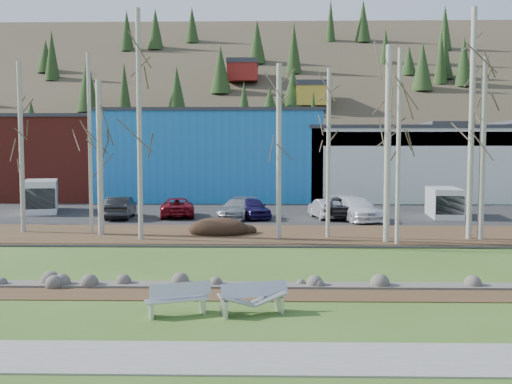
{
  "coord_description": "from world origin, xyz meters",
  "views": [
    {
      "loc": [
        -0.69,
        -15.55,
        4.47
      ],
      "look_at": [
        -1.29,
        12.59,
        2.5
      ],
      "focal_mm": 40.0,
      "sensor_mm": 36.0,
      "label": 1
    }
  ],
  "objects_px": {
    "car_2": "(177,207)",
    "car_3": "(238,208)",
    "car_5": "(325,209)",
    "car_7": "(355,209)",
    "seagull": "(185,293)",
    "car_0": "(117,207)",
    "car_1": "(120,208)",
    "van_white": "(444,203)",
    "bench_damaged": "(253,298)",
    "bench_intact": "(178,299)",
    "van_grey": "(41,196)",
    "car_4": "(252,208)",
    "car_6": "(342,208)"
  },
  "relations": [
    {
      "from": "bench_damaged",
      "to": "van_white",
      "type": "xyz_separation_m",
      "value": [
        12.2,
        22.58,
        0.69
      ]
    },
    {
      "from": "car_6",
      "to": "bench_intact",
      "type": "bearing_deg",
      "value": 81.73
    },
    {
      "from": "car_3",
      "to": "car_2",
      "type": "bearing_deg",
      "value": -179.84
    },
    {
      "from": "car_3",
      "to": "car_5",
      "type": "xyz_separation_m",
      "value": [
        5.7,
        0.09,
        -0.01
      ]
    },
    {
      "from": "seagull",
      "to": "car_5",
      "type": "distance_m",
      "value": 21.1
    },
    {
      "from": "car_0",
      "to": "car_1",
      "type": "relative_size",
      "value": 0.91
    },
    {
      "from": "bench_damaged",
      "to": "car_5",
      "type": "xyz_separation_m",
      "value": [
        4.14,
        21.63,
        0.36
      ]
    },
    {
      "from": "car_0",
      "to": "car_7",
      "type": "xyz_separation_m",
      "value": [
        15.69,
        -1.72,
        0.08
      ]
    },
    {
      "from": "car_4",
      "to": "car_5",
      "type": "relative_size",
      "value": 1.04
    },
    {
      "from": "car_0",
      "to": "van_white",
      "type": "xyz_separation_m",
      "value": [
        21.95,
        0.2,
        0.3
      ]
    },
    {
      "from": "bench_damaged",
      "to": "car_2",
      "type": "xyz_separation_m",
      "value": [
        -5.68,
        22.37,
        0.36
      ]
    },
    {
      "from": "car_3",
      "to": "van_white",
      "type": "xyz_separation_m",
      "value": [
        13.76,
        1.05,
        0.32
      ]
    },
    {
      "from": "seagull",
      "to": "car_1",
      "type": "distance_m",
      "value": 21.19
    },
    {
      "from": "bench_intact",
      "to": "car_6",
      "type": "bearing_deg",
      "value": 51.4
    },
    {
      "from": "car_3",
      "to": "car_5",
      "type": "relative_size",
      "value": 1.16
    },
    {
      "from": "van_white",
      "to": "van_grey",
      "type": "distance_m",
      "value": 28.3
    },
    {
      "from": "car_1",
      "to": "van_white",
      "type": "bearing_deg",
      "value": 178.01
    },
    {
      "from": "car_1",
      "to": "car_3",
      "type": "relative_size",
      "value": 0.96
    },
    {
      "from": "car_4",
      "to": "car_7",
      "type": "bearing_deg",
      "value": -27.75
    },
    {
      "from": "car_1",
      "to": "car_4",
      "type": "relative_size",
      "value": 1.07
    },
    {
      "from": "car_6",
      "to": "car_7",
      "type": "height_order",
      "value": "car_7"
    },
    {
      "from": "car_5",
      "to": "car_0",
      "type": "bearing_deg",
      "value": -13.44
    },
    {
      "from": "car_2",
      "to": "car_3",
      "type": "height_order",
      "value": "car_3"
    },
    {
      "from": "seagull",
      "to": "car_0",
      "type": "height_order",
      "value": "car_0"
    },
    {
      "from": "bench_intact",
      "to": "car_1",
      "type": "height_order",
      "value": "car_1"
    },
    {
      "from": "car_1",
      "to": "car_3",
      "type": "distance_m",
      "value": 7.7
    },
    {
      "from": "car_0",
      "to": "car_3",
      "type": "bearing_deg",
      "value": 167.58
    },
    {
      "from": "van_white",
      "to": "car_2",
      "type": "bearing_deg",
      "value": -172.12
    },
    {
      "from": "car_0",
      "to": "car_1",
      "type": "bearing_deg",
      "value": 110.29
    },
    {
      "from": "bench_damaged",
      "to": "car_3",
      "type": "bearing_deg",
      "value": 76.9
    },
    {
      "from": "bench_intact",
      "to": "van_white",
      "type": "height_order",
      "value": "van_white"
    },
    {
      "from": "car_0",
      "to": "car_1",
      "type": "distance_m",
      "value": 1.08
    },
    {
      "from": "car_3",
      "to": "car_5",
      "type": "bearing_deg",
      "value": 12.53
    },
    {
      "from": "bench_intact",
      "to": "car_5",
      "type": "height_order",
      "value": "car_5"
    },
    {
      "from": "bench_intact",
      "to": "car_0",
      "type": "height_order",
      "value": "car_0"
    },
    {
      "from": "car_3",
      "to": "car_7",
      "type": "relative_size",
      "value": 0.87
    },
    {
      "from": "car_6",
      "to": "van_white",
      "type": "bearing_deg",
      "value": -164.04
    },
    {
      "from": "car_3",
      "to": "car_6",
      "type": "bearing_deg",
      "value": 14.42
    },
    {
      "from": "bench_intact",
      "to": "car_4",
      "type": "height_order",
      "value": "car_4"
    },
    {
      "from": "bench_intact",
      "to": "van_white",
      "type": "distance_m",
      "value": 26.84
    },
    {
      "from": "car_2",
      "to": "car_0",
      "type": "bearing_deg",
      "value": -9.7
    },
    {
      "from": "van_grey",
      "to": "bench_damaged",
      "type": "bearing_deg",
      "value": -76.79
    },
    {
      "from": "car_3",
      "to": "van_grey",
      "type": "height_order",
      "value": "van_grey"
    },
    {
      "from": "seagull",
      "to": "car_5",
      "type": "xyz_separation_m",
      "value": [
        6.25,
        20.15,
        0.59
      ]
    },
    {
      "from": "car_0",
      "to": "car_5",
      "type": "xyz_separation_m",
      "value": [
        13.89,
        -0.75,
        -0.03
      ]
    },
    {
      "from": "car_2",
      "to": "van_grey",
      "type": "xyz_separation_m",
      "value": [
        -10.3,
        2.75,
        0.51
      ]
    },
    {
      "from": "bench_damaged",
      "to": "car_1",
      "type": "distance_m",
      "value": 23.33
    },
    {
      "from": "car_7",
      "to": "van_grey",
      "type": "distance_m",
      "value": 22.38
    },
    {
      "from": "car_5",
      "to": "van_grey",
      "type": "height_order",
      "value": "van_grey"
    },
    {
      "from": "van_white",
      "to": "car_3",
      "type": "bearing_deg",
      "value": -168.46
    }
  ]
}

